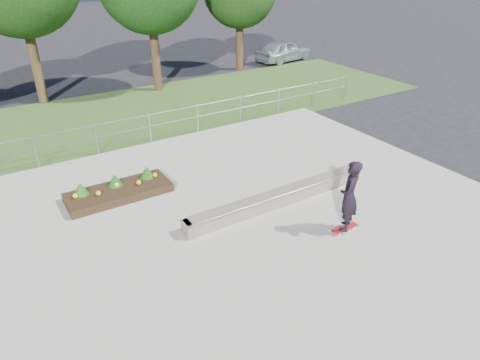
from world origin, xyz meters
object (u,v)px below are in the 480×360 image
at_px(parked_car, 284,50).
at_px(planter_bed, 118,190).
at_px(skateboarder, 349,196).
at_px(grind_ledge, 280,198).

bearing_deg(parked_car, planter_bed, 119.16).
bearing_deg(skateboarder, grind_ledge, 108.14).
xyz_separation_m(grind_ledge, skateboarder, (0.64, -1.96, 0.82)).
bearing_deg(planter_bed, parked_car, 37.67).
relative_size(grind_ledge, parked_car, 1.46).
bearing_deg(parked_car, skateboarder, 138.79).
relative_size(skateboarder, parked_car, 0.48).
bearing_deg(skateboarder, parked_car, 57.30).
relative_size(grind_ledge, skateboarder, 3.03).
bearing_deg(parked_car, grind_ledge, 133.78).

